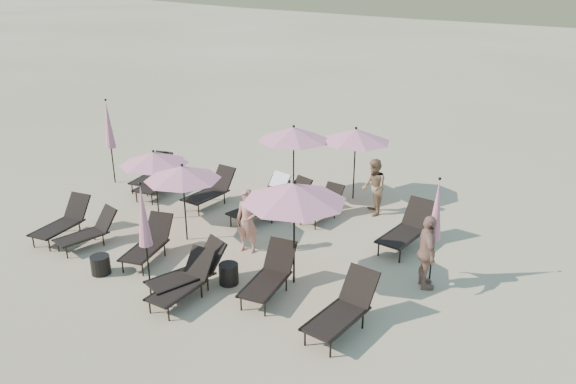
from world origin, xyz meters
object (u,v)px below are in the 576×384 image
Objects in this scene: lounger_12 at (190,270)px; side_table_0 at (101,265)px; lounger_3 at (184,281)px; beachgoer_a at (247,221)px; lounger_0 at (63,221)px; umbrella_closed_2 at (108,125)px; beachgoer_b at (374,187)px; lounger_10 at (323,205)px; lounger_2 at (149,243)px; umbrella_open_4 at (356,135)px; umbrella_closed_0 at (143,216)px; lounger_7 at (211,190)px; lounger_5 at (343,308)px; umbrella_open_3 at (294,134)px; lounger_1 at (89,231)px; lounger_8 at (264,200)px; umbrella_closed_1 at (436,211)px; umbrella_open_1 at (182,173)px; umbrella_open_2 at (294,193)px; lounger_6 at (160,179)px; umbrella_open_0 at (154,158)px; side_table_1 at (229,274)px; lounger_13 at (153,173)px; lounger_11 at (407,228)px; lounger_9 at (287,199)px; beachgoer_c at (427,252)px; lounger_4 at (270,275)px.

lounger_12 is 4.17× the size of side_table_0.
beachgoer_a is (-0.32, 2.48, 0.37)m from lounger_3.
umbrella_closed_2 is at bearing 112.18° from lounger_0.
umbrella_closed_2 is at bearing -111.23° from beachgoer_b.
lounger_2 is at bearing -113.65° from lounger_10.
umbrella_open_4 is 7.22m from umbrella_closed_0.
beachgoer_a is at bearing -31.20° from lounger_7.
umbrella_closed_0 is 1.53× the size of beachgoer_b.
lounger_5 is 7.00m from umbrella_open_3.
beachgoer_b reaches higher than lounger_1.
lounger_8 is (3.50, 3.87, 0.11)m from lounger_0.
umbrella_closed_1 is 1.53× the size of beachgoer_b.
lounger_2 is 1.87m from umbrella_open_1.
lounger_1 is at bearing -164.18° from umbrella_open_2.
lounger_6 is 0.68× the size of umbrella_closed_2.
lounger_12 is at bearing -91.93° from lounger_10.
umbrella_open_1 is at bearing -17.29° from umbrella_open_0.
umbrella_open_4 reaches higher than lounger_1.
side_table_1 is (7.27, -2.73, -1.68)m from umbrella_closed_2.
side_table_1 is (5.93, -3.21, -0.22)m from lounger_13.
umbrella_closed_2 is at bearing 160.49° from umbrella_open_0.
beachgoer_b is (2.50, 0.31, -1.21)m from umbrella_open_3.
beachgoer_b is at bearing 17.50° from umbrella_closed_2.
lounger_1 is 0.99× the size of beachgoer_b.
beachgoer_a is at bearing 14.21° from lounger_0.
umbrella_open_4 is at bearing 145.34° from lounger_11.
umbrella_closed_2 reaches higher than lounger_9.
lounger_13 is at bearing -158.13° from lounger_9.
lounger_3 is 8.05m from umbrella_closed_2.
lounger_7 is (1.85, 0.26, -0.01)m from lounger_6.
lounger_11 reaches higher than lounger_1.
umbrella_open_3 is at bearing 81.58° from side_table_0.
lounger_2 is at bearing -154.08° from umbrella_closed_1.
umbrella_open_1 is 6.09m from beachgoer_c.
lounger_5 is at bearing -7.31° from lounger_0.
lounger_8 reaches higher than lounger_7.
lounger_13 is at bearing -153.96° from umbrella_open_4.
umbrella_open_2 is 0.98× the size of umbrella_closed_0.
lounger_1 is 8.34m from umbrella_closed_1.
lounger_8 is 1.63m from lounger_10.
lounger_1 is at bearing 176.94° from lounger_4.
side_table_0 is at bearing -112.41° from lounger_10.
beachgoer_b is (8.05, 2.54, -1.11)m from umbrella_closed_2.
beachgoer_c is at bearing -92.89° from umbrella_closed_1.
umbrella_open_2 is 5.00m from umbrella_open_3.
lounger_6 is 1.03× the size of lounger_12.
lounger_3 is 1.58m from umbrella_closed_0.
umbrella_open_4 is at bearing 53.58° from lounger_2.
lounger_3 is at bearing -160.58° from lounger_5.
lounger_6 is at bearing -40.80° from lounger_13.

